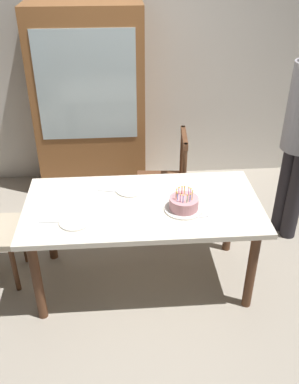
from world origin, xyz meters
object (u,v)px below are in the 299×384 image
at_px(plate_near_celebrant, 75,222).
at_px(chair_spindle_back, 164,184).
at_px(birthday_cake, 184,204).
at_px(china_cabinet, 90,104).
at_px(dining_table, 143,214).
at_px(plate_far_side, 130,190).

bearing_deg(plate_near_celebrant, chair_spindle_back, 53.02).
bearing_deg(plate_near_celebrant, birthday_cake, 7.52).
relative_size(chair_spindle_back, china_cabinet, 0.50).
relative_size(dining_table, chair_spindle_back, 1.83).
distance_m(dining_table, birthday_cake, 0.33).
bearing_deg(plate_far_side, chair_spindle_back, 59.76).
height_order(plate_near_celebrant, china_cabinet, china_cabinet).
relative_size(dining_table, plate_far_side, 7.89).
bearing_deg(china_cabinet, birthday_cake, -66.12).
bearing_deg(birthday_cake, plate_near_celebrant, -172.48).
xyz_separation_m(dining_table, china_cabinet, (-0.44, 1.56, 0.30)).
bearing_deg(dining_table, plate_far_side, 113.85).
bearing_deg(plate_far_side, birthday_cake, -37.88).
height_order(birthday_cake, chair_spindle_back, chair_spindle_back).
relative_size(dining_table, birthday_cake, 6.20).
bearing_deg(plate_near_celebrant, dining_table, 22.36).
height_order(birthday_cake, plate_near_celebrant, birthday_cake).
distance_m(birthday_cake, plate_near_celebrant, 0.77).
bearing_deg(china_cabinet, plate_near_celebrant, -91.09).
bearing_deg(birthday_cake, chair_spindle_back, 93.37).
xyz_separation_m(plate_far_side, china_cabinet, (-0.36, 1.36, 0.21)).
relative_size(plate_near_celebrant, chair_spindle_back, 0.23).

